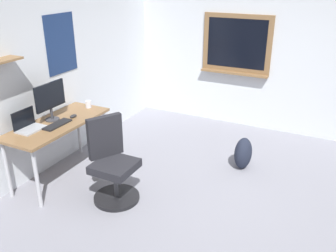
{
  "coord_description": "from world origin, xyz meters",
  "views": [
    {
      "loc": [
        -3.25,
        -0.9,
        2.4
      ],
      "look_at": [
        -0.01,
        0.73,
        0.85
      ],
      "focal_mm": 38.9,
      "sensor_mm": 36.0,
      "label": 1
    }
  ],
  "objects": [
    {
      "name": "coffee_mug",
      "position": [
        0.31,
        2.06,
        0.78
      ],
      "size": [
        0.08,
        0.08,
        0.09
      ],
      "primitive_type": "cylinder",
      "color": "silver",
      "rests_on": "desk"
    },
    {
      "name": "ground_plane",
      "position": [
        0.0,
        0.0,
        0.0
      ],
      "size": [
        5.2,
        5.2,
        0.0
      ],
      "primitive_type": "plane",
      "color": "gray",
      "rests_on": "ground"
    },
    {
      "name": "computer_mouse",
      "position": [
        -0.05,
        2.01,
        0.75
      ],
      "size": [
        0.1,
        0.06,
        0.03
      ],
      "primitive_type": "ellipsoid",
      "color": "#262628",
      "rests_on": "desk"
    },
    {
      "name": "monitor_primary",
      "position": [
        -0.23,
        2.18,
        1.01
      ],
      "size": [
        0.46,
        0.17,
        0.46
      ],
      "color": "#38383D",
      "rests_on": "desk"
    },
    {
      "name": "laptop",
      "position": [
        -0.57,
        2.22,
        0.79
      ],
      "size": [
        0.31,
        0.21,
        0.23
      ],
      "color": "#ADAFB5",
      "rests_on": "desk"
    },
    {
      "name": "desk",
      "position": [
        -0.26,
        2.08,
        0.65
      ],
      "size": [
        1.36,
        0.57,
        0.74
      ],
      "color": "olive",
      "rests_on": "ground"
    },
    {
      "name": "wall_back",
      "position": [
        -0.01,
        2.45,
        1.3
      ],
      "size": [
        5.0,
        0.3,
        2.6
      ],
      "color": "silver",
      "rests_on": "ground"
    },
    {
      "name": "office_chair",
      "position": [
        -0.36,
        1.25,
        0.41
      ],
      "size": [
        0.55,
        0.56,
        0.95
      ],
      "color": "black",
      "rests_on": "ground"
    },
    {
      "name": "backpack",
      "position": [
        0.96,
        0.12,
        0.21
      ],
      "size": [
        0.32,
        0.22,
        0.42
      ],
      "primitive_type": "ellipsoid",
      "color": "#1E2333",
      "rests_on": "ground"
    },
    {
      "name": "wall_right",
      "position": [
        2.45,
        0.03,
        1.3
      ],
      "size": [
        0.22,
        5.0,
        2.6
      ],
      "color": "silver",
      "rests_on": "ground"
    },
    {
      "name": "keyboard",
      "position": [
        -0.33,
        2.01,
        0.75
      ],
      "size": [
        0.37,
        0.13,
        0.02
      ],
      "primitive_type": "cube",
      "color": "black",
      "rests_on": "desk"
    }
  ]
}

